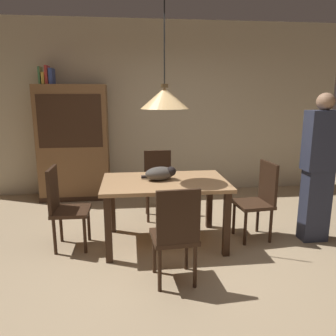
{
  "coord_description": "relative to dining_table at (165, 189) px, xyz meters",
  "views": [
    {
      "loc": [
        -0.47,
        -3.11,
        1.71
      ],
      "look_at": [
        -0.04,
        0.66,
        0.85
      ],
      "focal_mm": 35.17,
      "sensor_mm": 36.0,
      "label": 1
    }
  ],
  "objects": [
    {
      "name": "chair_near_front",
      "position": [
        0.01,
        -0.88,
        -0.14
      ],
      "size": [
        0.43,
        0.43,
        0.93
      ],
      "color": "#382316",
      "rests_on": "ground"
    },
    {
      "name": "back_wall",
      "position": [
        0.1,
        2.19,
        0.8
      ],
      "size": [
        6.4,
        0.1,
        2.9
      ],
      "primitive_type": "cube",
      "color": "beige",
      "rests_on": "ground"
    },
    {
      "name": "book_red_tall",
      "position": [
        -1.62,
        1.86,
        1.34
      ],
      "size": [
        0.04,
        0.22,
        0.28
      ],
      "primitive_type": "cube",
      "color": "#B73833",
      "rests_on": "hutch_bookcase"
    },
    {
      "name": "chair_left_side",
      "position": [
        -1.13,
        0.0,
        -0.14
      ],
      "size": [
        0.4,
        0.4,
        0.93
      ],
      "color": "#382316",
      "rests_on": "ground"
    },
    {
      "name": "hutch_bookcase",
      "position": [
        -1.29,
        1.86,
        0.24
      ],
      "size": [
        1.12,
        0.45,
        1.85
      ],
      "color": "brown",
      "rests_on": "ground"
    },
    {
      "name": "dining_table",
      "position": [
        0.0,
        0.0,
        0.0
      ],
      "size": [
        1.4,
        0.9,
        0.75
      ],
      "color": "tan",
      "rests_on": "ground"
    },
    {
      "name": "pendant_lamp",
      "position": [
        -0.0,
        0.0,
        1.01
      ],
      "size": [
        0.52,
        0.52,
        1.3
      ],
      "color": "#E5B775"
    },
    {
      "name": "book_blue_wide",
      "position": [
        -1.56,
        1.86,
        1.32
      ],
      "size": [
        0.06,
        0.24,
        0.24
      ],
      "primitive_type": "cube",
      "color": "#384C93",
      "rests_on": "hutch_bookcase"
    },
    {
      "name": "chair_far_back",
      "position": [
        -0.0,
        0.88,
        -0.14
      ],
      "size": [
        0.4,
        0.4,
        0.93
      ],
      "color": "#382316",
      "rests_on": "ground"
    },
    {
      "name": "cat_sleeping",
      "position": [
        -0.04,
        0.04,
        0.18
      ],
      "size": [
        0.4,
        0.3,
        0.16
      ],
      "color": "#4C4742",
      "rests_on": "dining_table"
    },
    {
      "name": "ground",
      "position": [
        0.1,
        -0.46,
        -0.65
      ],
      "size": [
        10.0,
        10.0,
        0.0
      ],
      "primitive_type": "plane",
      "color": "tan"
    },
    {
      "name": "book_yellow_short",
      "position": [
        -1.68,
        1.86,
        1.29
      ],
      "size": [
        0.04,
        0.2,
        0.18
      ],
      "primitive_type": "cube",
      "color": "gold",
      "rests_on": "hutch_bookcase"
    },
    {
      "name": "person_standing",
      "position": [
        1.76,
        -0.11,
        0.22
      ],
      "size": [
        0.36,
        0.22,
        1.72
      ],
      "color": "#2D3347",
      "rests_on": "ground"
    },
    {
      "name": "book_green_slim",
      "position": [
        -1.73,
        1.86,
        1.33
      ],
      "size": [
        0.03,
        0.2,
        0.26
      ],
      "primitive_type": "cube",
      "color": "#427A4C",
      "rests_on": "hutch_bookcase"
    },
    {
      "name": "chair_right_side",
      "position": [
        1.13,
        0.01,
        -0.14
      ],
      "size": [
        0.44,
        0.44,
        0.93
      ],
      "color": "#382316",
      "rests_on": "ground"
    }
  ]
}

